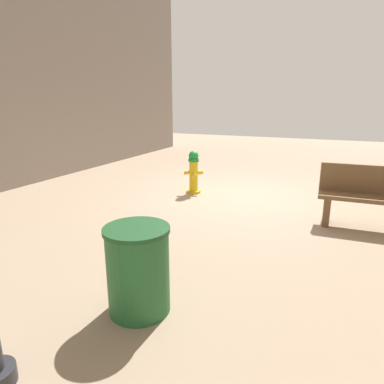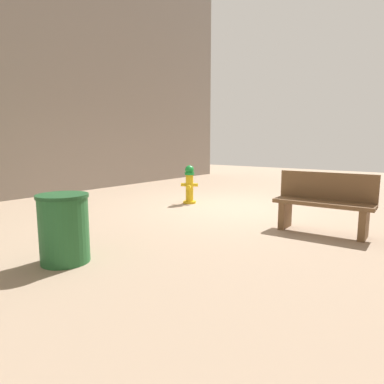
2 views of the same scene
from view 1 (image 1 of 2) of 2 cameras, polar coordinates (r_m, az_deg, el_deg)
The scene contains 4 objects.
ground_plane at distance 6.98m, azimuth 8.77°, elevation -0.71°, with size 23.40×23.40×0.00m, color tan.
fire_hydrant at distance 7.06m, azimuth 0.27°, elevation 3.40°, with size 0.39×0.37×0.89m.
bench_near at distance 5.78m, azimuth 28.01°, elevation -0.73°, with size 1.50×0.50×0.95m.
trash_bin at distance 3.18m, azimuth -9.11°, elevation -12.86°, with size 0.60×0.60×0.82m.
Camera 1 is at (-1.71, 6.49, 1.90)m, focal length 31.42 mm.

